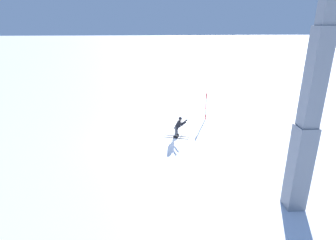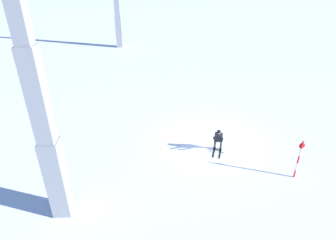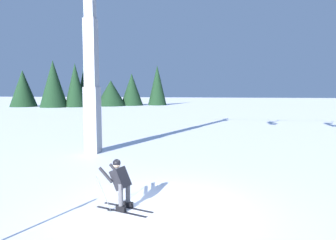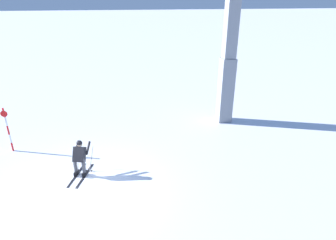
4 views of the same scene
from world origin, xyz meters
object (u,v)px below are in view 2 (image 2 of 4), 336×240
Objects in this scene: skier_carving_main at (218,139)px; lift_tower_near at (41,114)px; lift_tower_far at (117,6)px; trail_marker_pole at (299,158)px.

lift_tower_near reaches higher than skier_carving_main.
trail_marker_pole is (-24.05, -10.38, -3.45)m from lift_tower_far.
trail_marker_pole is at bearing -125.99° from skier_carving_main.
skier_carving_main is 0.15× the size of lift_tower_near.
lift_tower_near is at bearing 98.83° from trail_marker_pole.
skier_carving_main is 0.15× the size of lift_tower_far.
lift_tower_far is at bearing 23.35° from trail_marker_pole.
skier_carving_main is 0.82× the size of trail_marker_pole.
lift_tower_near is 25.67m from lift_tower_far.
lift_tower_far reaches higher than skier_carving_main.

